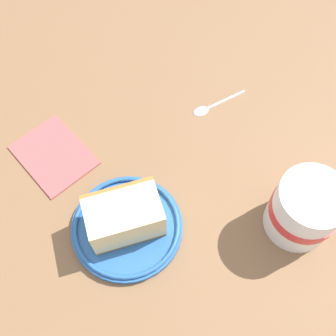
{
  "coord_description": "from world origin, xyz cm",
  "views": [
    {
      "loc": [
        -29.54,
        -8.98,
        61.13
      ],
      "look_at": [
        -1.02,
        2.74,
        3.0
      ],
      "focal_mm": 43.77,
      "sensor_mm": 36.0,
      "label": 1
    }
  ],
  "objects_px": {
    "folded_napkin": "(54,155)",
    "cake_slice": "(124,216)",
    "tea_mug": "(306,209)",
    "teaspoon": "(209,107)",
    "small_plate": "(127,227)"
  },
  "relations": [
    {
      "from": "cake_slice",
      "to": "teaspoon",
      "type": "relative_size",
      "value": 1.37
    },
    {
      "from": "cake_slice",
      "to": "small_plate",
      "type": "bearing_deg",
      "value": -140.62
    },
    {
      "from": "folded_napkin",
      "to": "small_plate",
      "type": "bearing_deg",
      "value": -112.56
    },
    {
      "from": "tea_mug",
      "to": "folded_napkin",
      "type": "relative_size",
      "value": 0.95
    },
    {
      "from": "small_plate",
      "to": "cake_slice",
      "type": "relative_size",
      "value": 1.34
    },
    {
      "from": "cake_slice",
      "to": "tea_mug",
      "type": "xyz_separation_m",
      "value": [
        0.11,
        -0.24,
        0.01
      ]
    },
    {
      "from": "small_plate",
      "to": "folded_napkin",
      "type": "bearing_deg",
      "value": 67.44
    },
    {
      "from": "cake_slice",
      "to": "folded_napkin",
      "type": "relative_size",
      "value": 0.97
    },
    {
      "from": "folded_napkin",
      "to": "cake_slice",
      "type": "bearing_deg",
      "value": -112.15
    },
    {
      "from": "tea_mug",
      "to": "teaspoon",
      "type": "height_order",
      "value": "tea_mug"
    },
    {
      "from": "small_plate",
      "to": "tea_mug",
      "type": "distance_m",
      "value": 0.27
    },
    {
      "from": "teaspoon",
      "to": "folded_napkin",
      "type": "relative_size",
      "value": 0.71
    },
    {
      "from": "tea_mug",
      "to": "teaspoon",
      "type": "distance_m",
      "value": 0.26
    },
    {
      "from": "tea_mug",
      "to": "folded_napkin",
      "type": "bearing_deg",
      "value": 95.28
    },
    {
      "from": "cake_slice",
      "to": "tea_mug",
      "type": "bearing_deg",
      "value": -66.04
    }
  ]
}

